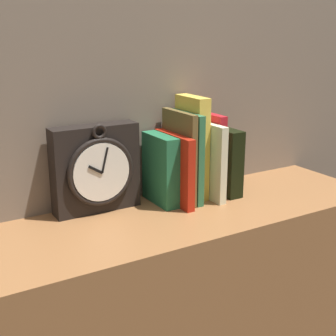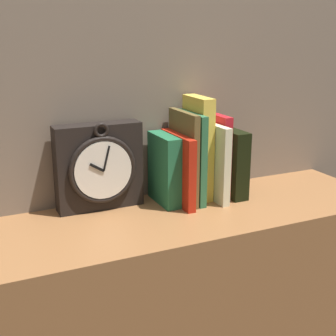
{
  "view_description": "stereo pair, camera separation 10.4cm",
  "coord_description": "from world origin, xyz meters",
  "px_view_note": "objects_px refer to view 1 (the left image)",
  "views": [
    {
      "loc": [
        -0.51,
        -0.86,
        1.23
      ],
      "look_at": [
        0.0,
        0.0,
        0.93
      ],
      "focal_mm": 50.0,
      "sensor_mm": 36.0,
      "label": 1
    },
    {
      "loc": [
        -0.42,
        -0.91,
        1.23
      ],
      "look_at": [
        0.0,
        0.0,
        0.93
      ],
      "focal_mm": 50.0,
      "sensor_mm": 36.0,
      "label": 2
    }
  ],
  "objects_px": {
    "book_slot0_green": "(160,169)",
    "book_slot1_red": "(174,169)",
    "book_slot2_brown": "(179,157)",
    "book_slot7_black": "(221,160)",
    "book_slot5_cream": "(206,160)",
    "clock": "(96,169)",
    "book_slot4_yellow": "(192,147)",
    "book_slot3_green": "(186,157)",
    "book_slot6_red": "(209,154)"
  },
  "relations": [
    {
      "from": "book_slot0_green",
      "to": "book_slot7_black",
      "type": "height_order",
      "value": "same"
    },
    {
      "from": "book_slot1_red",
      "to": "book_slot4_yellow",
      "type": "bearing_deg",
      "value": 18.8
    },
    {
      "from": "book_slot4_yellow",
      "to": "book_slot6_red",
      "type": "height_order",
      "value": "book_slot4_yellow"
    },
    {
      "from": "book_slot2_brown",
      "to": "book_slot6_red",
      "type": "xyz_separation_m",
      "value": [
        0.1,
        0.01,
        -0.01
      ]
    },
    {
      "from": "book_slot5_cream",
      "to": "book_slot3_green",
      "type": "bearing_deg",
      "value": 171.97
    },
    {
      "from": "clock",
      "to": "book_slot6_red",
      "type": "bearing_deg",
      "value": -5.17
    },
    {
      "from": "book_slot7_black",
      "to": "book_slot6_red",
      "type": "bearing_deg",
      "value": 159.98
    },
    {
      "from": "book_slot6_red",
      "to": "book_slot3_green",
      "type": "bearing_deg",
      "value": -172.3
    },
    {
      "from": "book_slot2_brown",
      "to": "book_slot4_yellow",
      "type": "bearing_deg",
      "value": 16.56
    },
    {
      "from": "clock",
      "to": "book_slot0_green",
      "type": "distance_m",
      "value": 0.16
    },
    {
      "from": "book_slot0_green",
      "to": "book_slot1_red",
      "type": "relative_size",
      "value": 0.99
    },
    {
      "from": "book_slot6_red",
      "to": "book_slot7_black",
      "type": "relative_size",
      "value": 1.22
    },
    {
      "from": "book_slot0_green",
      "to": "book_slot2_brown",
      "type": "distance_m",
      "value": 0.06
    },
    {
      "from": "book_slot5_cream",
      "to": "book_slot7_black",
      "type": "xyz_separation_m",
      "value": [
        0.05,
        0.01,
        -0.01
      ]
    },
    {
      "from": "clock",
      "to": "book_slot1_red",
      "type": "distance_m",
      "value": 0.19
    },
    {
      "from": "book_slot2_brown",
      "to": "book_slot7_black",
      "type": "height_order",
      "value": "book_slot2_brown"
    },
    {
      "from": "book_slot5_cream",
      "to": "book_slot7_black",
      "type": "relative_size",
      "value": 1.12
    },
    {
      "from": "book_slot4_yellow",
      "to": "book_slot1_red",
      "type": "bearing_deg",
      "value": -161.2
    },
    {
      "from": "book_slot4_yellow",
      "to": "book_slot7_black",
      "type": "relative_size",
      "value": 1.49
    },
    {
      "from": "book_slot4_yellow",
      "to": "book_slot7_black",
      "type": "height_order",
      "value": "book_slot4_yellow"
    },
    {
      "from": "book_slot0_green",
      "to": "book_slot1_red",
      "type": "xyz_separation_m",
      "value": [
        0.03,
        -0.02,
        0.0
      ]
    },
    {
      "from": "book_slot4_yellow",
      "to": "book_slot6_red",
      "type": "relative_size",
      "value": 1.22
    },
    {
      "from": "book_slot5_cream",
      "to": "book_slot6_red",
      "type": "distance_m",
      "value": 0.03
    },
    {
      "from": "book_slot3_green",
      "to": "clock",
      "type": "bearing_deg",
      "value": 170.34
    },
    {
      "from": "clock",
      "to": "book_slot3_green",
      "type": "height_order",
      "value": "book_slot3_green"
    },
    {
      "from": "book_slot1_red",
      "to": "clock",
      "type": "bearing_deg",
      "value": 165.77
    },
    {
      "from": "book_slot3_green",
      "to": "book_slot6_red",
      "type": "height_order",
      "value": "book_slot3_green"
    },
    {
      "from": "book_slot4_yellow",
      "to": "book_slot5_cream",
      "type": "xyz_separation_m",
      "value": [
        0.03,
        -0.02,
        -0.03
      ]
    },
    {
      "from": "book_slot2_brown",
      "to": "book_slot5_cream",
      "type": "bearing_deg",
      "value": -6.01
    },
    {
      "from": "book_slot6_red",
      "to": "clock",
      "type": "bearing_deg",
      "value": 174.83
    },
    {
      "from": "book_slot2_brown",
      "to": "book_slot4_yellow",
      "type": "xyz_separation_m",
      "value": [
        0.05,
        0.01,
        0.02
      ]
    },
    {
      "from": "book_slot0_green",
      "to": "book_slot2_brown",
      "type": "xyz_separation_m",
      "value": [
        0.05,
        -0.01,
        0.03
      ]
    },
    {
      "from": "book_slot1_red",
      "to": "book_slot5_cream",
      "type": "xyz_separation_m",
      "value": [
        0.09,
        0.0,
        0.01
      ]
    },
    {
      "from": "book_slot0_green",
      "to": "book_slot7_black",
      "type": "xyz_separation_m",
      "value": [
        0.18,
        -0.01,
        0.0
      ]
    },
    {
      "from": "book_slot2_brown",
      "to": "book_slot3_green",
      "type": "distance_m",
      "value": 0.02
    },
    {
      "from": "book_slot0_green",
      "to": "book_slot5_cream",
      "type": "height_order",
      "value": "book_slot5_cream"
    },
    {
      "from": "clock",
      "to": "book_slot3_green",
      "type": "distance_m",
      "value": 0.22
    },
    {
      "from": "book_slot4_yellow",
      "to": "book_slot5_cream",
      "type": "relative_size",
      "value": 1.33
    },
    {
      "from": "book_slot1_red",
      "to": "book_slot5_cream",
      "type": "distance_m",
      "value": 0.09
    },
    {
      "from": "clock",
      "to": "book_slot4_yellow",
      "type": "relative_size",
      "value": 0.83
    },
    {
      "from": "book_slot1_red",
      "to": "book_slot3_green",
      "type": "bearing_deg",
      "value": 12.19
    },
    {
      "from": "book_slot0_green",
      "to": "book_slot3_green",
      "type": "xyz_separation_m",
      "value": [
        0.07,
        -0.01,
        0.03
      ]
    },
    {
      "from": "clock",
      "to": "book_slot5_cream",
      "type": "distance_m",
      "value": 0.28
    },
    {
      "from": "book_slot0_green",
      "to": "book_slot5_cream",
      "type": "bearing_deg",
      "value": -7.36
    },
    {
      "from": "book_slot2_brown",
      "to": "book_slot7_black",
      "type": "distance_m",
      "value": 0.13
    },
    {
      "from": "book_slot0_green",
      "to": "book_slot3_green",
      "type": "height_order",
      "value": "book_slot3_green"
    },
    {
      "from": "book_slot3_green",
      "to": "book_slot6_red",
      "type": "xyz_separation_m",
      "value": [
        0.08,
        0.01,
        -0.01
      ]
    },
    {
      "from": "book_slot5_cream",
      "to": "book_slot7_black",
      "type": "distance_m",
      "value": 0.06
    },
    {
      "from": "book_slot2_brown",
      "to": "book_slot5_cream",
      "type": "xyz_separation_m",
      "value": [
        0.07,
        -0.01,
        -0.02
      ]
    },
    {
      "from": "clock",
      "to": "book_slot2_brown",
      "type": "relative_size",
      "value": 0.95
    }
  ]
}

